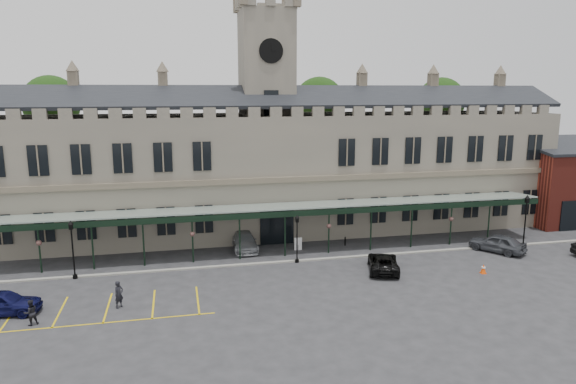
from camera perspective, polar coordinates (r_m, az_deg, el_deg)
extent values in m
plane|color=#2B2B2D|center=(39.13, 1.91, -10.35)|extent=(140.00, 140.00, 0.00)
cube|color=#696357|center=(52.71, -2.33, 2.07)|extent=(60.00, 10.00, 12.00)
cube|color=brown|center=(47.65, -1.24, 1.34)|extent=(60.00, 0.35, 0.50)
cube|color=black|center=(49.58, -1.89, 10.55)|extent=(60.00, 4.77, 2.20)
cube|color=black|center=(54.50, -2.86, 10.61)|extent=(60.00, 4.77, 2.20)
cube|color=black|center=(48.65, -1.24, -3.64)|extent=(3.20, 0.18, 3.80)
cube|color=#696357|center=(52.14, -2.37, 7.50)|extent=(5.00, 5.00, 22.00)
cylinder|color=silver|center=(49.64, -1.91, 15.41)|extent=(2.20, 0.12, 2.20)
cylinder|color=black|center=(49.57, -1.89, 15.41)|extent=(2.30, 0.04, 2.30)
cube|color=black|center=(49.53, -1.87, 9.63)|extent=(1.40, 0.12, 2.80)
cube|color=#8C9E93|center=(46.31, -0.79, -1.60)|extent=(50.00, 4.00, 0.40)
cube|color=black|center=(44.47, -0.28, -2.47)|extent=(50.00, 0.18, 0.50)
cube|color=maroon|center=(65.48, 28.97, 0.69)|extent=(12.00, 8.00, 8.00)
cube|color=black|center=(64.92, 29.35, 4.60)|extent=(12.40, 8.36, 1.47)
cube|color=gray|center=(44.13, 0.14, -7.71)|extent=(60.00, 0.40, 0.12)
cylinder|color=#332314|center=(62.19, -24.29, 2.49)|extent=(0.70, 0.70, 12.00)
sphere|color=black|center=(61.64, -24.82, 8.93)|extent=(6.00, 6.00, 6.00)
cylinder|color=#332314|center=(63.16, 3.41, 3.59)|extent=(0.70, 0.70, 12.00)
sphere|color=black|center=(62.62, 3.49, 9.95)|extent=(6.00, 6.00, 6.00)
cylinder|color=#332314|center=(69.22, 16.30, 3.83)|extent=(0.70, 0.70, 12.00)
sphere|color=black|center=(68.72, 16.62, 9.63)|extent=(6.00, 6.00, 6.00)
cylinder|color=black|center=(43.70, -22.58, -8.68)|extent=(0.36, 0.36, 0.30)
cylinder|color=black|center=(43.13, -22.76, -6.35)|extent=(0.12, 0.12, 4.01)
cube|color=black|center=(42.56, -22.98, -3.58)|extent=(0.28, 0.28, 0.40)
cone|color=black|center=(42.48, -23.02, -3.12)|extent=(0.44, 0.44, 0.30)
cylinder|color=black|center=(44.01, 1.00, -7.66)|extent=(0.32, 0.32, 0.27)
cylinder|color=black|center=(43.50, 1.01, -5.60)|extent=(0.11, 0.11, 3.59)
cube|color=black|center=(42.98, 1.02, -3.14)|extent=(0.25, 0.25, 0.36)
cone|color=black|center=(42.90, 1.02, -2.73)|extent=(0.39, 0.39, 0.27)
cylinder|color=black|center=(53.16, 24.66, -5.34)|extent=(0.38, 0.38, 0.32)
cylinder|color=black|center=(52.67, 24.83, -3.29)|extent=(0.13, 0.13, 4.24)
cube|color=black|center=(52.19, 25.04, -0.87)|extent=(0.30, 0.30, 0.42)
cone|color=black|center=(52.12, 25.07, -0.47)|extent=(0.47, 0.47, 0.32)
cube|color=#F74807|center=(44.40, 20.86, -8.41)|extent=(0.41, 0.41, 0.04)
cone|color=#F74807|center=(44.29, 20.89, -7.97)|extent=(0.48, 0.48, 0.76)
cylinder|color=silver|center=(44.25, 20.90, -7.84)|extent=(0.31, 0.31, 0.11)
cylinder|color=black|center=(47.27, 1.13, -6.17)|extent=(0.06, 0.06, 0.49)
cube|color=silver|center=(47.17, 1.13, -5.78)|extent=(0.69, 0.12, 1.18)
cylinder|color=black|center=(47.19, -4.55, -6.00)|extent=(0.15, 0.15, 0.86)
cylinder|color=black|center=(48.84, 6.36, -5.46)|extent=(0.15, 0.15, 0.83)
imported|color=#0E0F3E|center=(38.91, -29.14, -10.69)|extent=(4.93, 2.46, 1.61)
imported|color=#A2A5AA|center=(47.57, -4.89, -5.45)|extent=(2.18, 5.29, 1.53)
imported|color=black|center=(42.65, 10.54, -7.70)|extent=(3.73, 5.43, 1.38)
imported|color=#3D4045|center=(50.28, 22.22, -5.26)|extent=(4.41, 5.12, 1.66)
imported|color=black|center=(36.86, -18.28, -10.76)|extent=(0.80, 0.80, 1.88)
imported|color=black|center=(36.44, -26.68, -11.88)|extent=(1.01, 0.93, 1.66)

